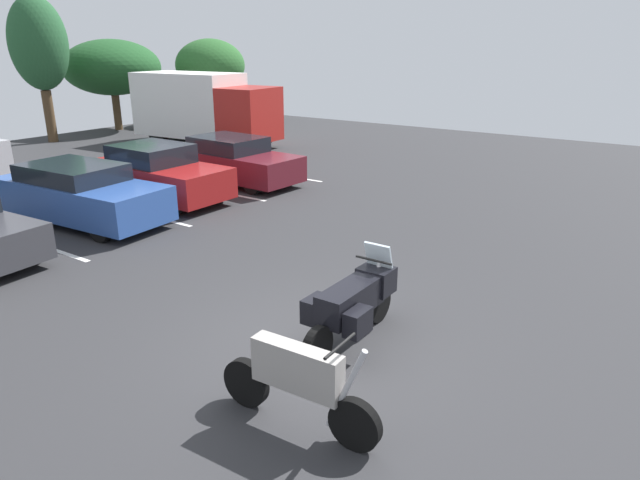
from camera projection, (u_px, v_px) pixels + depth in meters
ground at (308, 349)px, 8.40m from camera, size 44.00×44.00×0.10m
motorcycle_touring at (354, 301)px, 8.35m from camera, size 2.32×0.96×1.35m
motorcycle_second at (298, 382)px, 6.46m from camera, size 0.62×2.14×1.26m
car_blue at (80, 194)px, 13.96m from camera, size 2.08×4.74×1.44m
car_red at (157, 174)px, 15.91m from camera, size 1.89×4.33×1.56m
car_maroon at (233, 160)px, 18.01m from camera, size 2.03×4.65×1.43m
box_truck at (203, 107)px, 24.40m from camera, size 2.72×6.70×3.01m
tree_center at (210, 66)px, 30.94m from camera, size 3.74×3.74×4.44m
tree_far_left at (39, 45)px, 24.24m from camera, size 2.41×2.41×6.14m
tree_center_right at (112, 68)px, 28.13m from camera, size 4.75×4.75×4.40m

